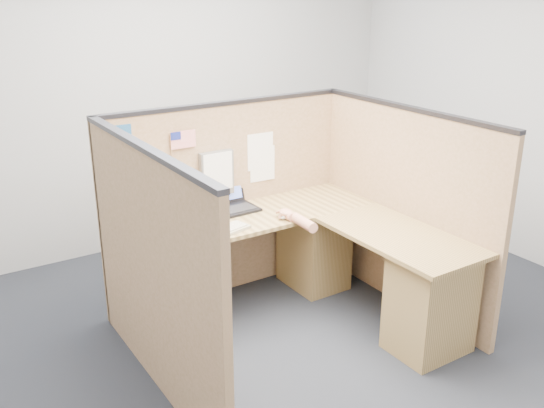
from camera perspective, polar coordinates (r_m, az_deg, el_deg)
floor at (r=4.31m, az=2.77°, el=-12.92°), size 5.00×5.00×0.00m
wall_back at (r=5.67m, az=-10.52°, el=10.11°), size 5.00×0.00×5.00m
cubicle_partitions at (r=4.27m, az=-0.38°, el=-1.60°), size 2.06×1.83×1.53m
l_desk at (r=4.41m, az=2.65°, el=-6.23°), size 1.95×1.75×0.73m
laptop at (r=4.61m, az=-4.03°, el=0.33°), size 0.35×0.34×0.25m
keyboard at (r=4.15m, az=-4.82°, el=-2.66°), size 0.46×0.25×0.03m
mouse at (r=4.41m, az=1.29°, el=-1.11°), size 0.12×0.09×0.05m
hand_forearm at (r=4.30m, az=2.46°, el=-1.46°), size 0.11×0.39×0.08m
blue_poster at (r=4.22m, az=-14.12°, el=5.72°), size 0.17×0.01×0.22m
american_flag at (r=4.38m, az=-8.60°, el=5.84°), size 0.20×0.01×0.34m
file_holder at (r=4.55m, az=-5.22°, el=2.88°), size 0.27×0.05×0.34m
paper_left at (r=4.74m, az=-1.11°, el=4.97°), size 0.23×0.01×0.29m
paper_right at (r=4.78m, az=-0.90°, el=3.79°), size 0.22×0.01×0.28m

